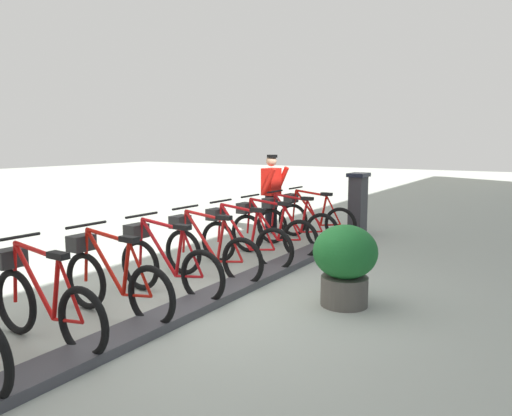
% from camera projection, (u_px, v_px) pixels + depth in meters
% --- Properties ---
extents(ground_plane, '(60.00, 60.00, 0.00)m').
position_uv_depth(ground_plane, '(215.00, 300.00, 6.06)').
color(ground_plane, '#A9B0A3').
extents(dock_rail_base, '(0.44, 9.51, 0.10)m').
position_uv_depth(dock_rail_base, '(215.00, 296.00, 6.05)').
color(dock_rail_base, '#47474C').
rests_on(dock_rail_base, ground).
extents(payment_kiosk, '(0.36, 0.52, 1.28)m').
position_uv_depth(payment_kiosk, '(358.00, 202.00, 10.36)').
color(payment_kiosk, '#38383D').
rests_on(payment_kiosk, ground).
extents(bike_docked_0, '(1.72, 0.54, 1.02)m').
position_uv_depth(bike_docked_0, '(313.00, 217.00, 9.84)').
color(bike_docked_0, black).
rests_on(bike_docked_0, ground).
extents(bike_docked_1, '(1.72, 0.54, 1.02)m').
position_uv_depth(bike_docked_1, '(293.00, 223.00, 9.10)').
color(bike_docked_1, black).
rests_on(bike_docked_1, ground).
extents(bike_docked_2, '(1.72, 0.54, 1.02)m').
position_uv_depth(bike_docked_2, '(269.00, 231.00, 8.37)').
color(bike_docked_2, black).
rests_on(bike_docked_2, ground).
extents(bike_docked_3, '(1.72, 0.54, 1.02)m').
position_uv_depth(bike_docked_3, '(241.00, 239.00, 7.63)').
color(bike_docked_3, black).
rests_on(bike_docked_3, ground).
extents(bike_docked_4, '(1.72, 0.54, 1.02)m').
position_uv_depth(bike_docked_4, '(207.00, 250.00, 6.90)').
color(bike_docked_4, black).
rests_on(bike_docked_4, ground).
extents(bike_docked_5, '(1.72, 0.54, 1.02)m').
position_uv_depth(bike_docked_5, '(165.00, 263.00, 6.16)').
color(bike_docked_5, black).
rests_on(bike_docked_5, ground).
extents(bike_docked_6, '(1.72, 0.54, 1.02)m').
position_uv_depth(bike_docked_6, '(112.00, 279.00, 5.42)').
color(bike_docked_6, black).
rests_on(bike_docked_6, ground).
extents(bike_docked_7, '(1.72, 0.54, 1.02)m').
position_uv_depth(bike_docked_7, '(42.00, 301.00, 4.69)').
color(bike_docked_7, black).
rests_on(bike_docked_7, ground).
extents(worker_near_rack, '(0.48, 0.64, 1.66)m').
position_uv_depth(worker_near_rack, '(272.00, 191.00, 10.30)').
color(worker_near_rack, white).
rests_on(worker_near_rack, ground).
extents(planter_bush, '(0.76, 0.76, 0.97)m').
position_uv_depth(planter_bush, '(345.00, 261.00, 5.79)').
color(planter_bush, '#59544C').
rests_on(planter_bush, ground).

